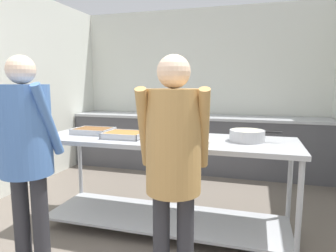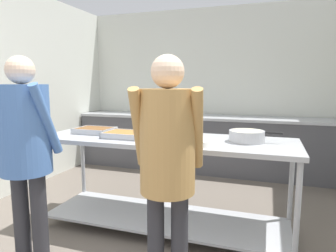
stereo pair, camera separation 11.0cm
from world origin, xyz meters
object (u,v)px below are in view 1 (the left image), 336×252
Objects in this scene: serving_tray_greens at (172,134)px; guest_serving_right at (174,152)px; sauce_pan at (247,135)px; serving_tray_roast at (125,135)px; guest_serving_left at (26,141)px; water_bottle at (192,108)px; serving_tray_vegetables at (93,131)px; plate_stack at (199,143)px.

guest_serving_right reaches higher than serving_tray_greens.
serving_tray_roast is at bearing -172.62° from sauce_pan.
guest_serving_left reaches higher than water_bottle.
sauce_pan is (0.71, -0.06, 0.03)m from serving_tray_greens.
guest_serving_left is 1.02× the size of guest_serving_right.
serving_tray_greens is (0.81, 0.08, -0.00)m from serving_tray_vegetables.
guest_serving_left is 3.00m from water_bottle.
sauce_pan is 0.28× the size of guest_serving_right.
guest_serving_left is at bearing -150.60° from sauce_pan.
plate_stack is 0.89× the size of water_bottle.
plate_stack is (0.74, -0.17, -0.00)m from serving_tray_roast.
guest_serving_right is 2.98m from water_bottle.
plate_stack is at bearing 25.65° from guest_serving_left.
serving_tray_roast is 0.23× the size of guest_serving_right.
serving_tray_vegetables is 0.42m from serving_tray_roast.
guest_serving_left is at bearing -154.35° from plate_stack.
water_bottle is at bearing 114.43° from sauce_pan.
guest_serving_left reaches higher than serving_tray_roast.
water_bottle is at bearing 74.09° from serving_tray_vegetables.
serving_tray_vegetables is 0.84× the size of sauce_pan.
guest_serving_left reaches higher than guest_serving_right.
serving_tray_vegetables is at bearing 141.32° from guest_serving_right.
serving_tray_greens is 0.84× the size of sauce_pan.
water_bottle is at bearing 96.39° from serving_tray_greens.
serving_tray_greens is 1.48× the size of water_bottle.
serving_tray_vegetables is at bearing 163.20° from serving_tray_roast.
serving_tray_roast is 1.45× the size of water_bottle.
serving_tray_vegetables is at bearing 86.06° from guest_serving_left.
guest_serving_left is at bearing -102.47° from water_bottle.
serving_tray_vegetables and serving_tray_roast have the same top height.
plate_stack is at bearing -47.96° from serving_tray_greens.
serving_tray_roast is 1.01m from guest_serving_right.
sauce_pan is at bearing 0.81° from serving_tray_vegetables.
guest_serving_left is (-1.20, -0.58, 0.06)m from plate_stack.
guest_serving_right is (1.09, -0.87, 0.05)m from serving_tray_vegetables.
sauce_pan is (1.11, 0.14, 0.03)m from serving_tray_roast.
serving_tray_roast is 1.12m from sauce_pan.
serving_tray_roast is at bearing 132.36° from guest_serving_right.
sauce_pan is at bearing 64.37° from guest_serving_right.
serving_tray_greens is at bearing 132.04° from plate_stack.
serving_tray_roast is at bearing -94.78° from water_bottle.
serving_tray_roast is 0.98× the size of serving_tray_greens.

